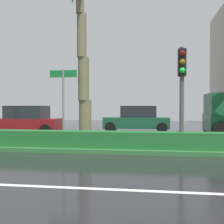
{
  "coord_description": "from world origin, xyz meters",
  "views": [
    {
      "loc": [
        2.19,
        -3.43,
        1.65
      ],
      "look_at": [
        -0.16,
        12.95,
        1.34
      ],
      "focal_mm": 44.29,
      "sensor_mm": 36.0,
      "label": 1
    }
  ],
  "objects_px": {
    "street_name_sign": "(63,96)",
    "car_in_traffic_second": "(137,119)",
    "traffic_signal_median_right": "(182,79)",
    "car_in_traffic_leading": "(26,121)"
  },
  "relations": [
    {
      "from": "traffic_signal_median_right",
      "to": "car_in_traffic_leading",
      "type": "relative_size",
      "value": 0.85
    },
    {
      "from": "traffic_signal_median_right",
      "to": "car_in_traffic_second",
      "type": "xyz_separation_m",
      "value": [
        -2.02,
        8.29,
        -1.83
      ]
    },
    {
      "from": "car_in_traffic_leading",
      "to": "car_in_traffic_second",
      "type": "height_order",
      "value": "same"
    },
    {
      "from": "car_in_traffic_second",
      "to": "car_in_traffic_leading",
      "type": "bearing_deg",
      "value": 23.03
    },
    {
      "from": "street_name_sign",
      "to": "car_in_traffic_second",
      "type": "relative_size",
      "value": 0.7
    },
    {
      "from": "street_name_sign",
      "to": "car_in_traffic_second",
      "type": "distance_m",
      "value": 8.32
    },
    {
      "from": "car_in_traffic_leading",
      "to": "car_in_traffic_second",
      "type": "relative_size",
      "value": 1.0
    },
    {
      "from": "traffic_signal_median_right",
      "to": "car_in_traffic_second",
      "type": "bearing_deg",
      "value": 103.71
    },
    {
      "from": "car_in_traffic_second",
      "to": "traffic_signal_median_right",
      "type": "bearing_deg",
      "value": 103.71
    },
    {
      "from": "traffic_signal_median_right",
      "to": "car_in_traffic_second",
      "type": "height_order",
      "value": "traffic_signal_median_right"
    }
  ]
}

